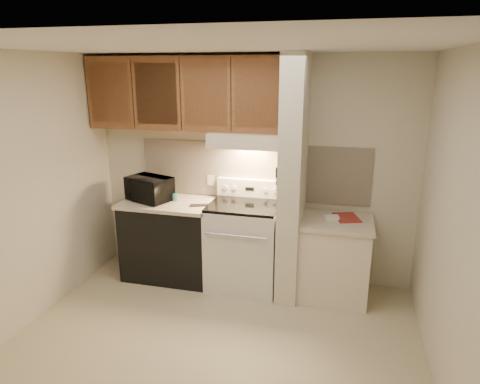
% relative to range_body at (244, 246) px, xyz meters
% --- Properties ---
extents(floor, '(3.60, 3.60, 0.00)m').
position_rel_range_body_xyz_m(floor, '(0.00, -1.16, -0.46)').
color(floor, '#C0B38F').
rests_on(floor, ground).
extents(ceiling, '(3.60, 3.60, 0.00)m').
position_rel_range_body_xyz_m(ceiling, '(0.00, -1.16, 2.04)').
color(ceiling, white).
rests_on(ceiling, wall_back).
extents(wall_back, '(3.60, 2.50, 0.02)m').
position_rel_range_body_xyz_m(wall_back, '(0.00, 0.34, 0.79)').
color(wall_back, beige).
rests_on(wall_back, floor).
extents(wall_left, '(0.02, 3.00, 2.50)m').
position_rel_range_body_xyz_m(wall_left, '(-1.80, -1.16, 0.79)').
color(wall_left, beige).
rests_on(wall_left, floor).
extents(wall_right, '(0.02, 3.00, 2.50)m').
position_rel_range_body_xyz_m(wall_right, '(1.80, -1.16, 0.79)').
color(wall_right, beige).
rests_on(wall_right, floor).
extents(backsplash, '(2.60, 0.02, 0.63)m').
position_rel_range_body_xyz_m(backsplash, '(0.00, 0.33, 0.78)').
color(backsplash, '#F7E2CB').
rests_on(backsplash, wall_back).
extents(range_body, '(0.76, 0.65, 0.92)m').
position_rel_range_body_xyz_m(range_body, '(0.00, 0.00, 0.00)').
color(range_body, silver).
rests_on(range_body, floor).
extents(oven_window, '(0.50, 0.01, 0.30)m').
position_rel_range_body_xyz_m(oven_window, '(0.00, -0.32, 0.04)').
color(oven_window, black).
rests_on(oven_window, range_body).
extents(oven_handle, '(0.65, 0.02, 0.02)m').
position_rel_range_body_xyz_m(oven_handle, '(0.00, -0.35, 0.26)').
color(oven_handle, silver).
rests_on(oven_handle, range_body).
extents(cooktop, '(0.74, 0.64, 0.03)m').
position_rel_range_body_xyz_m(cooktop, '(0.00, 0.00, 0.48)').
color(cooktop, black).
rests_on(cooktop, range_body).
extents(range_backguard, '(0.76, 0.08, 0.20)m').
position_rel_range_body_xyz_m(range_backguard, '(0.00, 0.28, 0.59)').
color(range_backguard, silver).
rests_on(range_backguard, range_body).
extents(range_display, '(0.10, 0.01, 0.04)m').
position_rel_range_body_xyz_m(range_display, '(0.00, 0.24, 0.59)').
color(range_display, black).
rests_on(range_display, range_backguard).
extents(range_knob_left_outer, '(0.05, 0.02, 0.05)m').
position_rel_range_body_xyz_m(range_knob_left_outer, '(-0.28, 0.24, 0.59)').
color(range_knob_left_outer, silver).
rests_on(range_knob_left_outer, range_backguard).
extents(range_knob_left_inner, '(0.05, 0.02, 0.05)m').
position_rel_range_body_xyz_m(range_knob_left_inner, '(-0.18, 0.24, 0.59)').
color(range_knob_left_inner, silver).
rests_on(range_knob_left_inner, range_backguard).
extents(range_knob_right_inner, '(0.05, 0.02, 0.05)m').
position_rel_range_body_xyz_m(range_knob_right_inner, '(0.18, 0.24, 0.59)').
color(range_knob_right_inner, silver).
rests_on(range_knob_right_inner, range_backguard).
extents(range_knob_right_outer, '(0.05, 0.02, 0.05)m').
position_rel_range_body_xyz_m(range_knob_right_outer, '(0.28, 0.24, 0.59)').
color(range_knob_right_outer, silver).
rests_on(range_knob_right_outer, range_backguard).
extents(dishwasher_front, '(1.00, 0.63, 0.87)m').
position_rel_range_body_xyz_m(dishwasher_front, '(-0.88, 0.01, -0.03)').
color(dishwasher_front, black).
rests_on(dishwasher_front, floor).
extents(left_countertop, '(1.04, 0.67, 0.04)m').
position_rel_range_body_xyz_m(left_countertop, '(-0.88, 0.01, 0.43)').
color(left_countertop, beige).
rests_on(left_countertop, dishwasher_front).
extents(spoon_rest, '(0.23, 0.14, 0.01)m').
position_rel_range_body_xyz_m(spoon_rest, '(-0.48, -0.06, 0.46)').
color(spoon_rest, black).
rests_on(spoon_rest, left_countertop).
extents(teal_jar, '(0.10, 0.10, 0.09)m').
position_rel_range_body_xyz_m(teal_jar, '(-0.83, 0.05, 0.49)').
color(teal_jar, '#255C5F').
rests_on(teal_jar, left_countertop).
extents(outlet, '(0.08, 0.01, 0.12)m').
position_rel_range_body_xyz_m(outlet, '(-0.48, 0.32, 0.64)').
color(outlet, beige).
rests_on(outlet, backsplash).
extents(microwave, '(0.57, 0.48, 0.27)m').
position_rel_range_body_xyz_m(microwave, '(-1.10, -0.01, 0.58)').
color(microwave, black).
rests_on(microwave, left_countertop).
extents(partition_pillar, '(0.22, 0.70, 2.50)m').
position_rel_range_body_xyz_m(partition_pillar, '(0.51, -0.01, 0.79)').
color(partition_pillar, beige).
rests_on(partition_pillar, floor).
extents(pillar_trim, '(0.01, 0.70, 0.04)m').
position_rel_range_body_xyz_m(pillar_trim, '(0.39, -0.01, 0.84)').
color(pillar_trim, brown).
rests_on(pillar_trim, partition_pillar).
extents(knife_strip, '(0.02, 0.42, 0.04)m').
position_rel_range_body_xyz_m(knife_strip, '(0.39, -0.06, 0.86)').
color(knife_strip, black).
rests_on(knife_strip, partition_pillar).
extents(knife_blade_a, '(0.01, 0.03, 0.16)m').
position_rel_range_body_xyz_m(knife_blade_a, '(0.38, -0.23, 0.76)').
color(knife_blade_a, silver).
rests_on(knife_blade_a, knife_strip).
extents(knife_handle_a, '(0.02, 0.02, 0.10)m').
position_rel_range_body_xyz_m(knife_handle_a, '(0.38, -0.23, 0.91)').
color(knife_handle_a, black).
rests_on(knife_handle_a, knife_strip).
extents(knife_blade_b, '(0.01, 0.04, 0.18)m').
position_rel_range_body_xyz_m(knife_blade_b, '(0.38, -0.14, 0.75)').
color(knife_blade_b, silver).
rests_on(knife_blade_b, knife_strip).
extents(knife_handle_b, '(0.02, 0.02, 0.10)m').
position_rel_range_body_xyz_m(knife_handle_b, '(0.38, -0.14, 0.91)').
color(knife_handle_b, black).
rests_on(knife_handle_b, knife_strip).
extents(knife_blade_c, '(0.01, 0.04, 0.20)m').
position_rel_range_body_xyz_m(knife_blade_c, '(0.38, -0.07, 0.74)').
color(knife_blade_c, silver).
rests_on(knife_blade_c, knife_strip).
extents(knife_handle_c, '(0.02, 0.02, 0.10)m').
position_rel_range_body_xyz_m(knife_handle_c, '(0.38, -0.04, 0.91)').
color(knife_handle_c, black).
rests_on(knife_handle_c, knife_strip).
extents(knife_blade_d, '(0.01, 0.04, 0.16)m').
position_rel_range_body_xyz_m(knife_blade_d, '(0.38, 0.03, 0.76)').
color(knife_blade_d, silver).
rests_on(knife_blade_d, knife_strip).
extents(knife_handle_d, '(0.02, 0.02, 0.10)m').
position_rel_range_body_xyz_m(knife_handle_d, '(0.38, 0.01, 0.91)').
color(knife_handle_d, black).
rests_on(knife_handle_d, knife_strip).
extents(knife_blade_e, '(0.01, 0.04, 0.18)m').
position_rel_range_body_xyz_m(knife_blade_e, '(0.38, 0.09, 0.75)').
color(knife_blade_e, silver).
rests_on(knife_blade_e, knife_strip).
extents(knife_handle_e, '(0.02, 0.02, 0.10)m').
position_rel_range_body_xyz_m(knife_handle_e, '(0.38, 0.11, 0.91)').
color(knife_handle_e, black).
rests_on(knife_handle_e, knife_strip).
extents(oven_mitt, '(0.03, 0.11, 0.26)m').
position_rel_range_body_xyz_m(oven_mitt, '(0.38, 0.17, 0.77)').
color(oven_mitt, gray).
rests_on(oven_mitt, partition_pillar).
extents(right_cab_base, '(0.70, 0.60, 0.81)m').
position_rel_range_body_xyz_m(right_cab_base, '(0.97, -0.01, -0.06)').
color(right_cab_base, beige).
rests_on(right_cab_base, floor).
extents(right_countertop, '(0.74, 0.64, 0.04)m').
position_rel_range_body_xyz_m(right_countertop, '(0.97, -0.01, 0.37)').
color(right_countertop, beige).
rests_on(right_countertop, right_cab_base).
extents(red_folder, '(0.32, 0.37, 0.01)m').
position_rel_range_body_xyz_m(red_folder, '(1.07, 0.09, 0.40)').
color(red_folder, maroon).
rests_on(red_folder, right_countertop).
extents(white_box, '(0.16, 0.13, 0.04)m').
position_rel_range_body_xyz_m(white_box, '(0.92, 0.01, 0.41)').
color(white_box, white).
rests_on(white_box, right_countertop).
extents(range_hood, '(0.78, 0.44, 0.15)m').
position_rel_range_body_xyz_m(range_hood, '(0.00, 0.12, 1.17)').
color(range_hood, beige).
rests_on(range_hood, upper_cabinets).
extents(hood_lip, '(0.78, 0.04, 0.06)m').
position_rel_range_body_xyz_m(hood_lip, '(0.00, -0.08, 1.12)').
color(hood_lip, beige).
rests_on(hood_lip, range_hood).
extents(upper_cabinets, '(2.18, 0.33, 0.77)m').
position_rel_range_body_xyz_m(upper_cabinets, '(-0.69, 0.17, 1.62)').
color(upper_cabinets, brown).
rests_on(upper_cabinets, wall_back).
extents(cab_door_a, '(0.46, 0.01, 0.63)m').
position_rel_range_body_xyz_m(cab_door_a, '(-1.51, 0.01, 1.62)').
color(cab_door_a, brown).
rests_on(cab_door_a, upper_cabinets).
extents(cab_gap_a, '(0.01, 0.01, 0.73)m').
position_rel_range_body_xyz_m(cab_gap_a, '(-1.23, 0.01, 1.62)').
color(cab_gap_a, black).
rests_on(cab_gap_a, upper_cabinets).
extents(cab_door_b, '(0.46, 0.01, 0.63)m').
position_rel_range_body_xyz_m(cab_door_b, '(-0.96, 0.01, 1.62)').
color(cab_door_b, brown).
rests_on(cab_door_b, upper_cabinets).
extents(cab_gap_b, '(0.01, 0.01, 0.73)m').
position_rel_range_body_xyz_m(cab_gap_b, '(-0.69, 0.01, 1.62)').
color(cab_gap_b, black).
rests_on(cab_gap_b, upper_cabinets).
extents(cab_door_c, '(0.46, 0.01, 0.63)m').
position_rel_range_body_xyz_m(cab_door_c, '(-0.42, 0.01, 1.62)').
color(cab_door_c, brown).
rests_on(cab_door_c, upper_cabinets).
extents(cab_gap_c, '(0.01, 0.01, 0.73)m').
position_rel_range_body_xyz_m(cab_gap_c, '(-0.14, 0.01, 1.62)').
color(cab_gap_c, black).
rests_on(cab_gap_c, upper_cabinets).
extents(cab_door_d, '(0.46, 0.01, 0.63)m').
position_rel_range_body_xyz_m(cab_door_d, '(0.13, 0.01, 1.62)').
color(cab_door_d, brown).
rests_on(cab_door_d, upper_cabinets).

